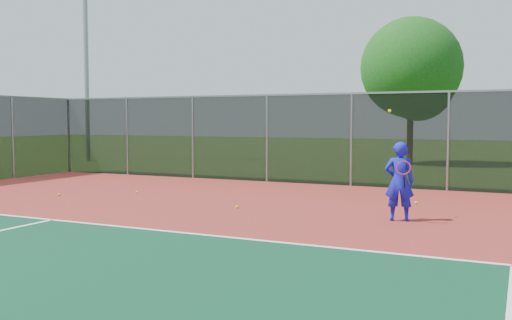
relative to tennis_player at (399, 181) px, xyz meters
The scene contains 10 objects.
ground 6.18m from the tennis_player, 87.28° to the right, with size 120.00×120.00×0.00m, color #2D4F16.
court_apron 4.21m from the tennis_player, 85.96° to the right, with size 30.00×20.00×0.02m, color maroon.
fence_back 5.94m from the tennis_player, 87.18° to the left, with size 30.00×0.06×3.03m.
tennis_player is the anchor object (origin of this frame).
practice_ball_0 9.51m from the tennis_player, behind, with size 0.07×0.07×0.07m, color yellow.
practice_ball_1 2.74m from the tennis_player, 91.70° to the left, with size 0.07×0.07×0.07m, color yellow.
practice_ball_5 7.99m from the tennis_player, behind, with size 0.07×0.07×0.07m, color yellow.
practice_ball_6 3.97m from the tennis_player, behind, with size 0.07×0.07×0.07m, color yellow.
floodlight_nw 22.85m from the tennis_player, 148.42° to the left, with size 0.90×0.40×13.20m.
tree_back_left 16.56m from the tennis_player, 99.08° to the left, with size 4.83×4.83×7.09m.
Camera 1 is at (2.07, -6.04, 2.15)m, focal length 40.00 mm.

